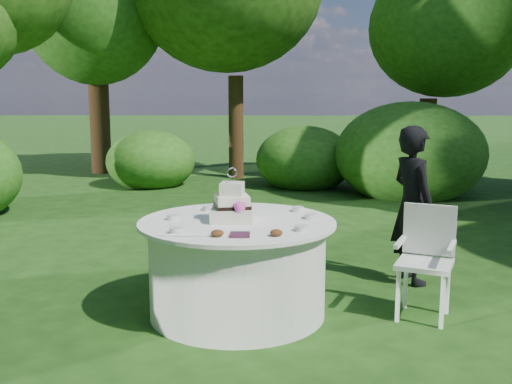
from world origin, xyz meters
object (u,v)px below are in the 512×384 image
napkins (240,235)px  guest (413,205)px  table (237,267)px  chair (426,252)px  cake (232,207)px

napkins → guest: bearing=41.2°
table → chair: chair is taller
napkins → chair: size_ratio=0.16×
guest → cake: 1.85m
guest → chair: 0.89m
guest → cake: size_ratio=3.43×
napkins → table: napkins is taller
table → cake: size_ratio=3.63×
napkins → table: size_ratio=0.09×
guest → chair: bearing=153.6°
table → cake: (-0.04, -0.00, 0.50)m
napkins → table: 0.64m
table → guest: bearing=28.2°
napkins → cake: cake is taller
napkins → table: bearing=94.9°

